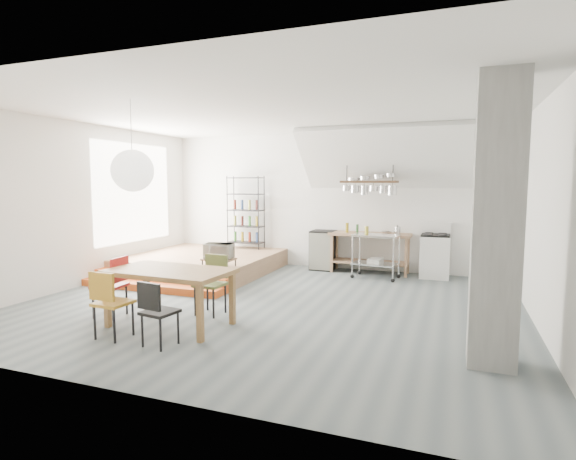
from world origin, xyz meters
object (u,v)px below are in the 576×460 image
at_px(stove, 435,255).
at_px(rolling_cart, 376,250).
at_px(dining_table, 170,276).
at_px(mini_fridge, 323,250).

distance_m(stove, rolling_cart, 1.30).
relative_size(dining_table, mini_fridge, 1.91).
distance_m(rolling_cart, mini_fridge, 1.45).
bearing_deg(rolling_cart, mini_fridge, 164.47).
bearing_deg(mini_fridge, stove, -1.01).
xyz_separation_m(dining_table, rolling_cart, (2.19, 4.23, -0.12)).
bearing_deg(stove, rolling_cart, -156.07).
height_order(dining_table, rolling_cart, rolling_cart).
height_order(stove, rolling_cart, stove).
xyz_separation_m(stove, rolling_cart, (-1.18, -0.52, 0.13)).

